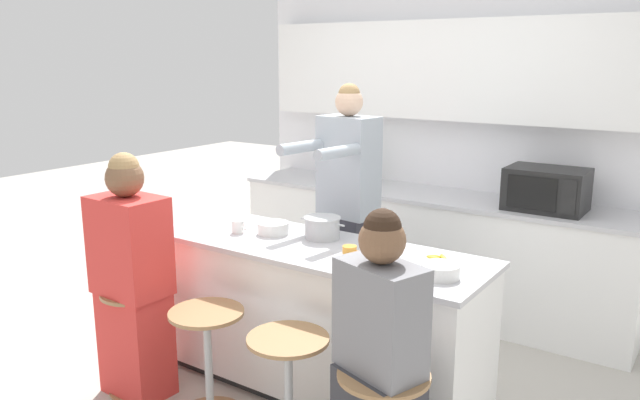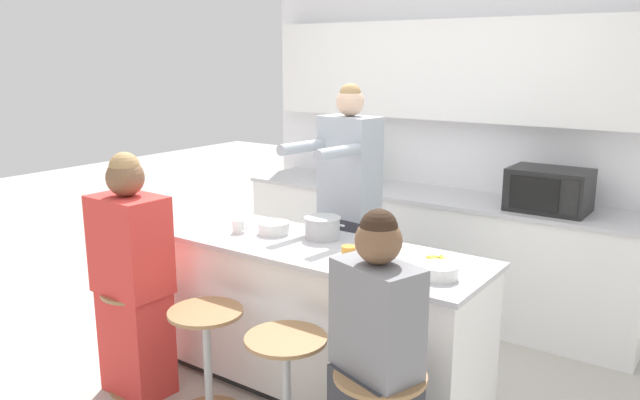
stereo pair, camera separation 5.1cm
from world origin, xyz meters
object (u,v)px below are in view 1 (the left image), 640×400
at_px(bar_stool_leftmost, 139,333).
at_px(person_wrapped_blanket, 132,283).
at_px(coffee_cup_near, 238,227).
at_px(kitchen_island, 313,316).
at_px(bar_stool_center_left, 208,357).
at_px(fruit_bowl, 440,271).
at_px(bar_stool_center_right, 288,387).
at_px(potted_plant, 355,166).
at_px(banana_bunch, 439,259).
at_px(person_seated_near, 379,372).
at_px(cooking_pot, 322,228).
at_px(microwave, 546,189).
at_px(person_cooking, 347,221).
at_px(coffee_cup_far, 350,253).

xyz_separation_m(bar_stool_leftmost, person_wrapped_blanket, (0.01, -0.03, 0.32)).
bearing_deg(coffee_cup_near, kitchen_island, 5.94).
bearing_deg(bar_stool_center_left, fruit_bowl, 24.84).
distance_m(bar_stool_center_right, person_wrapped_blanket, 1.13).
bearing_deg(potted_plant, kitchen_island, -66.90).
bearing_deg(banana_bunch, fruit_bowl, -64.04).
bearing_deg(coffee_cup_near, person_seated_near, -23.99).
bearing_deg(coffee_cup_near, cooking_pot, 22.02).
bearing_deg(cooking_pot, banana_bunch, -1.99).
xyz_separation_m(kitchen_island, fruit_bowl, (0.82, -0.09, 0.47)).
relative_size(person_wrapped_blanket, potted_plant, 5.03).
distance_m(person_wrapped_blanket, potted_plant, 2.21).
relative_size(person_wrapped_blanket, microwave, 2.75).
distance_m(bar_stool_center_right, fruit_bowl, 0.93).
distance_m(bar_stool_center_left, potted_plant, 2.28).
relative_size(microwave, potted_plant, 1.83).
bearing_deg(person_wrapped_blanket, person_cooking, 61.65).
distance_m(bar_stool_leftmost, potted_plant, 2.26).
relative_size(kitchen_island, microwave, 3.95).
bearing_deg(bar_stool_center_left, person_wrapped_blanket, -175.39).
bearing_deg(banana_bunch, bar_stool_center_right, -121.76).
distance_m(bar_stool_leftmost, coffee_cup_near, 0.84).
bearing_deg(fruit_bowl, bar_stool_center_left, -155.16).
distance_m(bar_stool_leftmost, person_wrapped_blanket, 0.32).
height_order(bar_stool_leftmost, cooking_pot, cooking_pot).
bearing_deg(coffee_cup_near, person_wrapped_blanket, -116.07).
xyz_separation_m(person_wrapped_blanket, person_seated_near, (1.60, 0.00, -0.07)).
relative_size(coffee_cup_far, microwave, 0.21).
relative_size(bar_stool_center_right, person_cooking, 0.35).
bearing_deg(bar_stool_leftmost, cooking_pot, 43.76).
xyz_separation_m(person_wrapped_blanket, microwave, (1.69, 2.14, 0.37)).
distance_m(kitchen_island, coffee_cup_far, 0.58).
height_order(kitchen_island, cooking_pot, cooking_pot).
relative_size(coffee_cup_far, banana_bunch, 0.77).
xyz_separation_m(person_cooking, banana_bunch, (0.83, -0.43, 0.02)).
distance_m(bar_stool_leftmost, bar_stool_center_left, 0.55).
height_order(person_seated_near, coffee_cup_near, person_seated_near).
relative_size(kitchen_island, coffee_cup_near, 18.86).
xyz_separation_m(person_cooking, cooking_pot, (0.08, -0.41, 0.06)).
distance_m(fruit_bowl, coffee_cup_far, 0.50).
height_order(bar_stool_leftmost, person_seated_near, person_seated_near).
relative_size(bar_stool_center_right, coffee_cup_near, 5.73).
bearing_deg(person_seated_near, coffee_cup_near, 174.26).
relative_size(person_wrapped_blanket, person_seated_near, 1.07).
bearing_deg(banana_bunch, kitchen_island, -170.79).
distance_m(cooking_pot, microwave, 1.64).
bearing_deg(bar_stool_center_right, potted_plant, 113.47).
bearing_deg(bar_stool_center_right, fruit_bowl, 43.17).
xyz_separation_m(coffee_cup_near, coffee_cup_far, (0.84, -0.06, 0.00)).
height_order(bar_stool_center_right, microwave, microwave).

